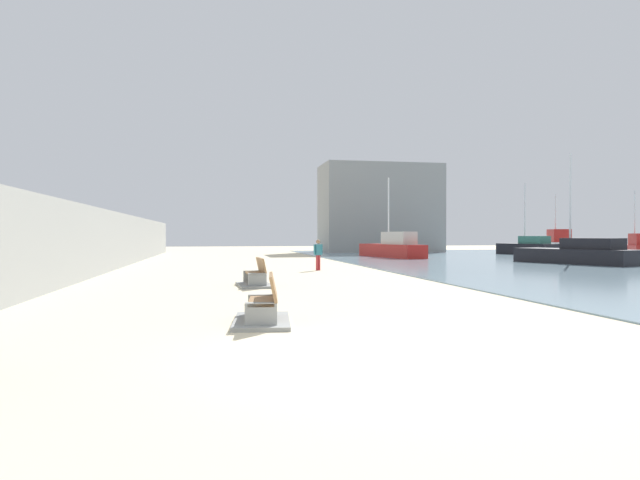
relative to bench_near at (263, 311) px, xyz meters
The scene contains 11 objects.
ground_plane 14.81m from the bench_near, 85.26° to the left, with size 120.00×120.00×0.00m, color beige.
seawall 16.09m from the bench_near, 113.03° to the left, with size 0.80×64.00×2.96m, color gray.
bench_near is the anchor object (origin of this frame).
bench_far 7.88m from the bench_near, 86.91° to the left, with size 1.22×2.16×0.98m.
person_walking 16.16m from the bench_near, 75.22° to the left, with size 0.49×0.29×1.54m.
boat_mid_bay 27.46m from the bench_near, 41.35° to the left, with size 4.64×7.62×6.71m.
boat_outer 41.98m from the bench_near, 51.04° to the left, with size 3.63×5.61×6.36m.
boat_far_right 50.19m from the bench_near, 49.05° to the left, with size 4.26×6.58×5.94m.
boat_distant 47.07m from the bench_near, 40.66° to the left, with size 3.56×5.45×5.74m.
boat_nearest 32.14m from the bench_near, 66.66° to the left, with size 3.14×8.10×6.28m.
harbor_building 45.79m from the bench_near, 69.70° to the left, with size 12.00×6.00×8.98m, color gray.
Camera 1 is at (-2.18, -7.57, 1.76)m, focal length 30.33 mm.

